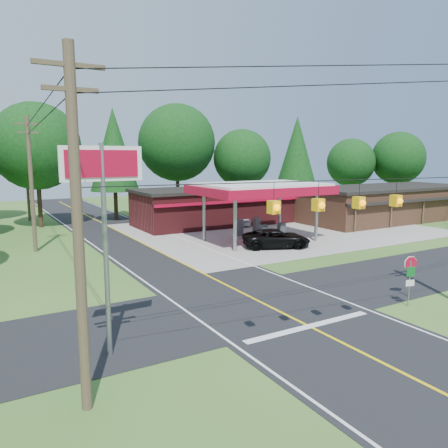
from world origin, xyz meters
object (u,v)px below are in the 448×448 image
sedan_car (239,218)px  big_stop_sign (104,198)px  gas_canopy (260,191)px  suv_car (277,239)px  octagonal_stop_sign (411,267)px

sedan_car → big_stop_sign: (-20.00, -23.01, 4.99)m
gas_canopy → suv_car: bearing=-99.5°
sedan_car → suv_car: bearing=-87.8°
big_stop_sign → octagonal_stop_sign: big_stop_sign is taller
suv_car → big_stop_sign: bearing=148.6°
suv_car → big_stop_sign: big_stop_sign is taller
gas_canopy → octagonal_stop_sign: size_ratio=4.92×
big_stop_sign → octagonal_stop_sign: size_ratio=3.51×
gas_canopy → sedan_car: bearing=69.4°
sedan_car → octagonal_stop_sign: size_ratio=1.93×
suv_car → octagonal_stop_sign: size_ratio=2.44×
suv_car → octagonal_stop_sign: octagonal_stop_sign is taller
big_stop_sign → octagonal_stop_sign: 15.59m
sedan_car → octagonal_stop_sign: 24.66m
gas_canopy → sedan_car: (3.00, 8.00, -3.56)m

